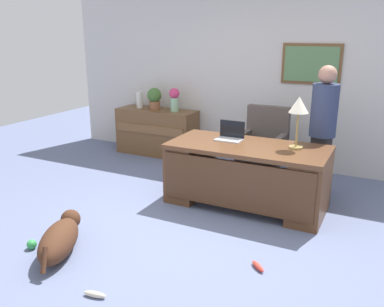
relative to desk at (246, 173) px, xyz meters
name	(u,v)px	position (x,y,z in m)	size (l,w,h in m)	color
ground_plane	(192,230)	(-0.28, -0.86, -0.41)	(12.00, 12.00, 0.00)	slate
back_wall	(269,78)	(-0.28, 1.73, 0.94)	(7.00, 0.16, 2.70)	silver
desk	(246,173)	(0.00, 0.00, 0.00)	(1.86, 0.87, 0.75)	brown
credenza	(157,132)	(-2.08, 1.38, -0.02)	(1.37, 0.50, 0.77)	brown
armchair	(264,147)	(-0.09, 0.99, 0.06)	(0.60, 0.59, 1.03)	#564C47
person_standing	(322,131)	(0.72, 0.71, 0.44)	(0.32, 0.32, 1.65)	#262323
dog_lying	(60,238)	(-1.19, -1.85, -0.26)	(0.59, 0.85, 0.30)	#472819
laptop	(231,135)	(-0.28, 0.18, 0.40)	(0.32, 0.22, 0.22)	#B2B5BA
desk_lamp	(299,108)	(0.53, 0.14, 0.81)	(0.22, 0.22, 0.59)	#9E8447
vase_with_flowers	(174,98)	(-1.74, 1.39, 0.57)	(0.17, 0.17, 0.38)	#92C29B
vase_empty	(139,100)	(-2.42, 1.39, 0.50)	(0.11, 0.11, 0.28)	silver
potted_plant	(154,98)	(-2.12, 1.39, 0.56)	(0.24, 0.24, 0.36)	brown
dog_toy_ball	(32,244)	(-1.50, -1.92, -0.36)	(0.10, 0.10, 0.10)	green
dog_toy_bone	(95,294)	(-0.46, -2.24, -0.39)	(0.19, 0.05, 0.05)	beige
dog_toy_plush	(258,266)	(0.57, -1.26, -0.39)	(0.18, 0.05, 0.05)	#E53F33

